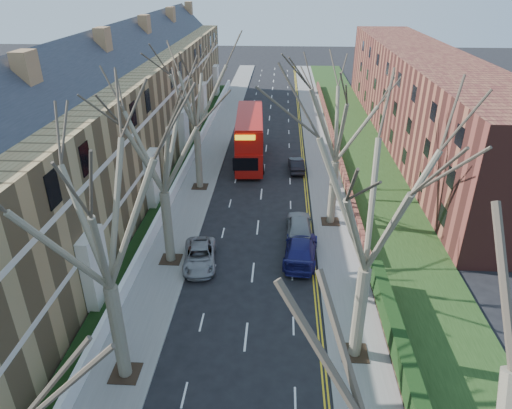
# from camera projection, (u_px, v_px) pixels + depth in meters

# --- Properties ---
(pavement_left) EXTENTS (3.00, 102.00, 0.12)m
(pavement_left) POSITION_uv_depth(u_px,v_px,m) (214.00, 147.00, 51.80)
(pavement_left) COLOR slate
(pavement_left) RESTS_ON ground
(pavement_right) EXTENTS (3.00, 102.00, 0.12)m
(pavement_right) POSITION_uv_depth(u_px,v_px,m) (320.00, 149.00, 51.20)
(pavement_right) COLOR slate
(pavement_right) RESTS_ON ground
(terrace_left) EXTENTS (9.70, 78.00, 13.60)m
(terrace_left) POSITION_uv_depth(u_px,v_px,m) (118.00, 119.00, 42.59)
(terrace_left) COLOR #98794D
(terrace_left) RESTS_ON ground
(flats_right) EXTENTS (13.97, 54.00, 10.00)m
(flats_right) POSITION_uv_depth(u_px,v_px,m) (421.00, 98.00, 51.94)
(flats_right) COLOR brown
(flats_right) RESTS_ON ground
(front_wall_left) EXTENTS (0.30, 78.00, 1.00)m
(front_wall_left) POSITION_uv_depth(u_px,v_px,m) (185.00, 169.00, 44.52)
(front_wall_left) COLOR white
(front_wall_left) RESTS_ON ground
(grass_verge_right) EXTENTS (6.00, 102.00, 0.06)m
(grass_verge_right) POSITION_uv_depth(u_px,v_px,m) (360.00, 149.00, 50.93)
(grass_verge_right) COLOR #1B3312
(grass_verge_right) RESTS_ON ground
(tree_left_mid) EXTENTS (10.50, 10.50, 14.71)m
(tree_left_mid) POSITION_uv_depth(u_px,v_px,m) (95.00, 202.00, 18.12)
(tree_left_mid) COLOR #726651
(tree_left_mid) RESTS_ON ground
(tree_left_far) EXTENTS (10.15, 10.15, 14.22)m
(tree_left_far) POSITION_uv_depth(u_px,v_px,m) (158.00, 132.00, 27.16)
(tree_left_far) COLOR #726651
(tree_left_far) RESTS_ON ground
(tree_left_dist) EXTENTS (10.50, 10.50, 14.71)m
(tree_left_dist) POSITION_uv_depth(u_px,v_px,m) (194.00, 83.00, 37.69)
(tree_left_dist) COLOR #726651
(tree_left_dist) RESTS_ON ground
(tree_right_mid) EXTENTS (10.50, 10.50, 14.71)m
(tree_right_mid) POSITION_uv_depth(u_px,v_px,m) (376.00, 188.00, 19.32)
(tree_right_mid) COLOR #726651
(tree_right_mid) RESTS_ON ground
(tree_right_far) EXTENTS (10.15, 10.15, 14.22)m
(tree_right_far) POSITION_uv_depth(u_px,v_px,m) (340.00, 108.00, 31.92)
(tree_right_far) COLOR #726651
(tree_right_far) RESTS_ON ground
(double_decker_bus) EXTENTS (3.40, 11.77, 4.85)m
(double_decker_bus) POSITION_uv_depth(u_px,v_px,m) (250.00, 138.00, 47.21)
(double_decker_bus) COLOR #A5100B
(double_decker_bus) RESTS_ON ground
(car_left_far) EXTENTS (2.68, 4.82, 1.28)m
(car_left_far) POSITION_uv_depth(u_px,v_px,m) (200.00, 256.00, 30.73)
(car_left_far) COLOR gray
(car_left_far) RESTS_ON ground
(car_right_near) EXTENTS (2.68, 5.58, 1.57)m
(car_right_near) POSITION_uv_depth(u_px,v_px,m) (301.00, 249.00, 31.27)
(car_right_near) COLOR navy
(car_right_near) RESTS_ON ground
(car_right_mid) EXTENTS (1.92, 4.74, 1.61)m
(car_right_mid) POSITION_uv_depth(u_px,v_px,m) (299.00, 226.00, 34.10)
(car_right_mid) COLOR gray
(car_right_mid) RESTS_ON ground
(car_right_far) EXTENTS (1.64, 4.02, 1.29)m
(car_right_far) POSITION_uv_depth(u_px,v_px,m) (296.00, 165.00, 45.36)
(car_right_far) COLOR black
(car_right_far) RESTS_ON ground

